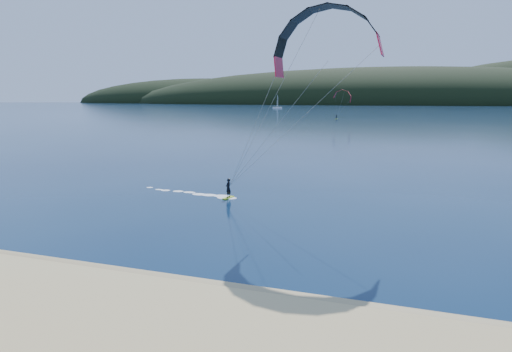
% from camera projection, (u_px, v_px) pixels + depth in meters
% --- Properties ---
extents(ground, '(1800.00, 1800.00, 0.00)m').
position_uv_depth(ground, '(85.00, 320.00, 20.24)').
color(ground, '#081E3B').
rests_on(ground, ground).
extents(wet_sand, '(220.00, 2.50, 0.10)m').
position_uv_depth(wet_sand, '(143.00, 281.00, 24.41)').
color(wet_sand, '#967F57').
rests_on(wet_sand, ground).
extents(headland, '(1200.00, 310.00, 140.00)m').
position_uv_depth(headland, '(414.00, 104.00, 712.57)').
color(headland, black).
rests_on(headland, ground).
extents(kitesurfer_near, '(25.20, 7.52, 15.95)m').
position_uv_depth(kitesurfer_near, '(323.00, 66.00, 35.52)').
color(kitesurfer_near, '#AAD819').
rests_on(kitesurfer_near, ground).
extents(kitesurfer_far, '(8.40, 8.11, 12.05)m').
position_uv_depth(kitesurfer_far, '(342.00, 99.00, 204.92)').
color(kitesurfer_far, '#AAD819').
rests_on(kitesurfer_far, ground).
extents(sailboat, '(9.03, 5.64, 12.59)m').
position_uv_depth(sailboat, '(277.00, 107.00, 423.00)').
color(sailboat, white).
rests_on(sailboat, ground).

